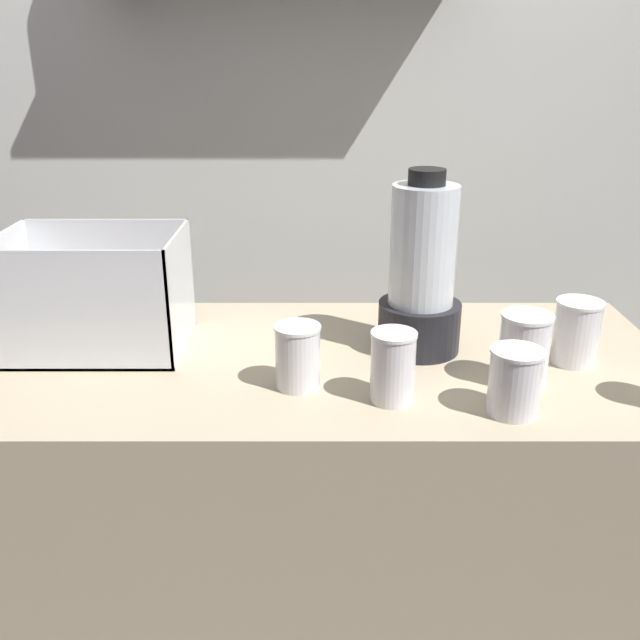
# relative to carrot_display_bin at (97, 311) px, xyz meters

# --- Properties ---
(counter) EXTENTS (1.40, 0.64, 0.90)m
(counter) POSITION_rel_carrot_display_bin_xyz_m (0.45, -0.06, -0.53)
(counter) COLOR tan
(counter) RESTS_ON ground_plane
(back_wall_unit) EXTENTS (2.60, 0.24, 2.50)m
(back_wall_unit) POSITION_rel_carrot_display_bin_xyz_m (0.45, 0.71, 0.29)
(back_wall_unit) COLOR silver
(back_wall_unit) RESTS_ON ground_plane
(carrot_display_bin) EXTENTS (0.35, 0.25, 0.24)m
(carrot_display_bin) POSITION_rel_carrot_display_bin_xyz_m (0.00, 0.00, 0.00)
(carrot_display_bin) COLOR white
(carrot_display_bin) RESTS_ON counter
(blender_pitcher) EXTENTS (0.17, 0.17, 0.37)m
(blender_pitcher) POSITION_rel_carrot_display_bin_xyz_m (0.65, -0.01, 0.07)
(blender_pitcher) COLOR black
(blender_pitcher) RESTS_ON counter
(juice_cup_pomegranate_far_left) EXTENTS (0.08, 0.08, 0.12)m
(juice_cup_pomegranate_far_left) POSITION_rel_carrot_display_bin_xyz_m (0.41, -0.18, -0.03)
(juice_cup_pomegranate_far_left) COLOR white
(juice_cup_pomegranate_far_left) RESTS_ON counter
(juice_cup_beet_left) EXTENTS (0.08, 0.08, 0.13)m
(juice_cup_beet_left) POSITION_rel_carrot_display_bin_xyz_m (0.58, -0.24, -0.02)
(juice_cup_beet_left) COLOR white
(juice_cup_beet_left) RESTS_ON counter
(juice_cup_orange_middle) EXTENTS (0.09, 0.09, 0.12)m
(juice_cup_orange_middle) POSITION_rel_carrot_display_bin_xyz_m (0.78, -0.28, -0.03)
(juice_cup_orange_middle) COLOR white
(juice_cup_orange_middle) RESTS_ON counter
(juice_cup_carrot_right) EXTENTS (0.09, 0.09, 0.13)m
(juice_cup_carrot_right) POSITION_rel_carrot_display_bin_xyz_m (0.82, -0.17, -0.02)
(juice_cup_carrot_right) COLOR white
(juice_cup_carrot_right) RESTS_ON counter
(juice_cup_pomegranate_far_right) EXTENTS (0.09, 0.09, 0.13)m
(juice_cup_pomegranate_far_right) POSITION_rel_carrot_display_bin_xyz_m (0.95, -0.08, -0.02)
(juice_cup_pomegranate_far_right) COLOR white
(juice_cup_pomegranate_far_right) RESTS_ON counter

